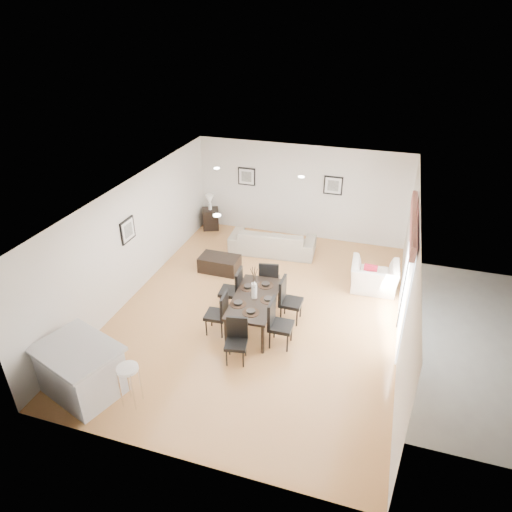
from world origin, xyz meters
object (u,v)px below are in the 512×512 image
(dining_table, at_px, (254,301))
(dining_chair_enear, at_px, (277,321))
(armchair, at_px, (374,277))
(dining_chair_efar, at_px, (287,298))
(side_table, at_px, (211,219))
(bar_stool, at_px, (128,373))
(sofa, at_px, (273,241))
(dining_chair_wfar, at_px, (234,288))
(dining_chair_foot, at_px, (269,278))
(dining_chair_head, at_px, (237,337))
(kitchen_island, at_px, (81,370))
(dining_chair_wnear, at_px, (220,311))
(coffee_table, at_px, (220,264))

(dining_table, relative_size, dining_chair_enear, 1.74)
(armchair, xyz_separation_m, dining_chair_efar, (-1.68, -1.75, 0.21))
(side_table, height_order, bar_stool, bar_stool)
(sofa, height_order, dining_chair_wfar, dining_chair_wfar)
(dining_chair_foot, bearing_deg, dining_chair_wfar, 35.16)
(dining_table, relative_size, dining_chair_foot, 1.77)
(dining_chair_enear, height_order, dining_chair_foot, dining_chair_enear)
(dining_chair_head, bearing_deg, kitchen_island, -155.15)
(sofa, bearing_deg, side_table, -26.76)
(dining_chair_wnear, bearing_deg, kitchen_island, -40.56)
(dining_chair_wfar, relative_size, dining_chair_efar, 1.02)
(dining_chair_enear, height_order, side_table, dining_chair_enear)
(kitchen_island, bearing_deg, side_table, 112.06)
(sofa, relative_size, dining_table, 1.31)
(dining_chair_wfar, height_order, coffee_table, dining_chair_wfar)
(armchair, height_order, dining_table, dining_table)
(dining_chair_foot, relative_size, bar_stool, 1.24)
(dining_chair_foot, bearing_deg, armchair, -163.89)
(kitchen_island, bearing_deg, dining_chair_wnear, 71.61)
(sofa, xyz_separation_m, dining_chair_enear, (1.12, -3.74, 0.23))
(dining_chair_efar, distance_m, bar_stool, 3.66)
(dining_chair_head, distance_m, side_table, 5.94)
(dining_table, xyz_separation_m, dining_chair_foot, (0.02, 1.06, -0.09))
(armchair, distance_m, dining_chair_head, 3.98)
(kitchen_island, bearing_deg, dining_table, 67.88)
(sofa, bearing_deg, dining_chair_enear, 102.48)
(bar_stool, bearing_deg, coffee_table, 92.50)
(armchair, height_order, kitchen_island, kitchen_island)
(dining_table, distance_m, coffee_table, 2.50)
(dining_chair_wnear, bearing_deg, coffee_table, -161.95)
(dining_chair_wfar, distance_m, dining_chair_efar, 1.20)
(dining_table, relative_size, dining_chair_head, 1.95)
(sofa, bearing_deg, kitchen_island, 69.28)
(sofa, bearing_deg, dining_table, 94.76)
(sofa, xyz_separation_m, armchair, (2.80, -1.12, 0.01))
(coffee_table, bearing_deg, dining_chair_wfar, -57.23)
(dining_chair_wnear, distance_m, dining_chair_wfar, 0.86)
(dining_chair_wnear, height_order, coffee_table, dining_chair_wnear)
(dining_chair_wfar, distance_m, dining_chair_foot, 0.88)
(dining_chair_foot, bearing_deg, dining_chair_wnear, 56.99)
(dining_table, height_order, dining_chair_enear, dining_chair_enear)
(dining_chair_wfar, distance_m, dining_chair_head, 1.61)
(sofa, height_order, dining_chair_wnear, dining_chair_wnear)
(dining_table, bearing_deg, coffee_table, 125.52)
(sofa, distance_m, dining_chair_foot, 2.32)
(armchair, xyz_separation_m, coffee_table, (-3.82, -0.26, -0.15))
(dining_chair_wfar, relative_size, bar_stool, 1.28)
(armchair, relative_size, dining_chair_foot, 1.09)
(dining_chair_wfar, relative_size, dining_chair_enear, 1.01)
(dining_chair_enear, distance_m, dining_chair_head, 0.89)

